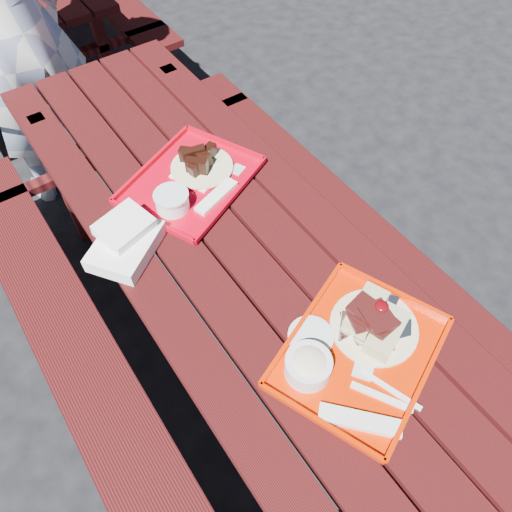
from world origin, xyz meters
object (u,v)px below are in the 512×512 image
near_tray (353,345)px  far_tray (191,181)px  person (4,23)px  picnic_table_near (232,272)px

near_tray → far_tray: near_tray is taller
near_tray → person: 1.97m
near_tray → person: person is taller
picnic_table_near → far_tray: size_ratio=4.27×
person → picnic_table_near: bearing=82.0°
far_tray → picnic_table_near: bearing=-94.1°
near_tray → far_tray: (-0.04, 0.80, -0.01)m
near_tray → picnic_table_near: bearing=96.5°
picnic_table_near → near_tray: near_tray is taller
picnic_table_near → far_tray: 0.35m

